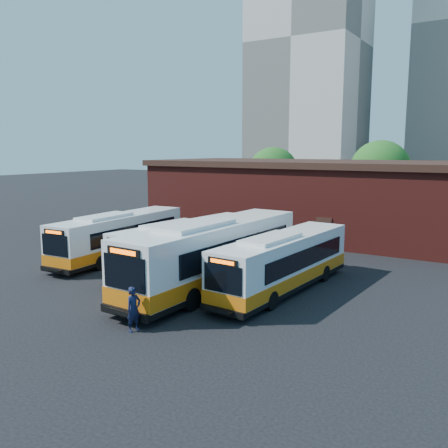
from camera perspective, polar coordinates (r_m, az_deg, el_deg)
The scene contains 10 objects.
ground at distance 25.53m, azimuth -5.74°, elevation -7.90°, with size 220.00×220.00×0.00m, color black.
bus_west at distance 33.05m, azimuth -12.45°, elevation -1.61°, with size 3.01×11.73×3.16m.
bus_midwest at distance 29.24m, azimuth -4.37°, elevation -2.83°, with size 3.44×11.63×3.13m.
bus_mideast at distance 25.48m, azimuth -1.19°, elevation -3.94°, with size 3.37×13.83×3.74m.
bus_east at distance 25.18m, azimuth 7.14°, elevation -4.84°, with size 3.07×11.52×3.11m.
transit_worker at distance 20.02m, azimuth -10.81°, elevation -10.02°, with size 0.68×0.45×1.87m, color #121734.
depot_building at distance 42.26m, azimuth 10.97°, elevation 3.22°, with size 28.60×12.60×6.40m.
tree_west at distance 57.12m, azimuth 5.93°, elevation 6.20°, with size 6.00×6.00×7.65m.
tree_mid at distance 54.91m, azimuth 18.27°, elevation 6.14°, with size 6.56×6.56×8.36m.
tower_left at distance 100.60m, azimuth 10.27°, elevation 20.61°, with size 20.00×18.00×56.20m.
Camera 1 is at (14.97, -19.30, 7.41)m, focal length 38.00 mm.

